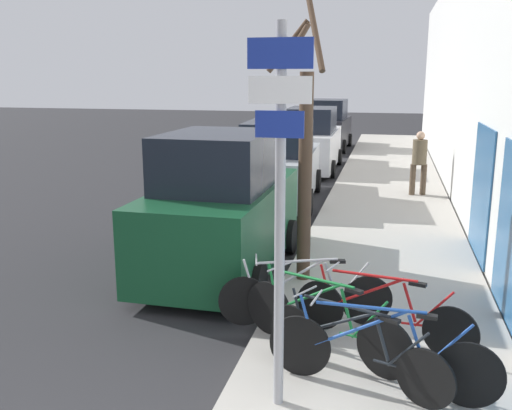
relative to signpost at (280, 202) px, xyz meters
name	(u,v)px	position (x,y,z in m)	size (l,w,h in m)	color
ground_plane	(281,213)	(-1.61, 8.56, -2.24)	(80.00, 80.00, 0.00)	#28282B
sidewalk_curb	(388,193)	(0.99, 11.36, -2.16)	(3.20, 32.00, 0.15)	#ADA89E
building_facade	(461,81)	(2.74, 11.27, 0.99)	(0.23, 32.00, 6.50)	silver
signpost	(280,202)	(0.00, 0.00, 0.00)	(0.59, 0.12, 3.71)	#939399
bicycle_0	(380,355)	(0.99, 0.48, -1.68)	(2.42, 0.50, 0.95)	black
bicycle_1	(354,348)	(0.70, 0.64, -1.72)	(2.03, 1.09, 0.86)	black
bicycle_2	(322,322)	(0.31, 1.14, -1.68)	(2.09, 1.15, 0.96)	black
bicycle_3	(382,314)	(0.98, 1.59, -1.70)	(2.21, 0.76, 0.90)	black
bicycle_4	(306,297)	(-0.01, 1.90, -1.69)	(2.24, 0.68, 0.93)	black
parked_car_0	(221,210)	(-1.80, 4.07, -1.13)	(2.14, 4.30, 2.46)	#144728
parked_car_1	(279,165)	(-1.92, 9.89, -1.23)	(2.25, 4.82, 2.20)	#B2B7BC
parked_car_2	(311,142)	(-1.79, 15.32, -1.21)	(2.03, 4.80, 2.26)	silver
parked_car_3	(328,127)	(-1.87, 21.43, -1.20)	(2.06, 4.35, 2.30)	black
pedestrian_near	(419,158)	(1.77, 10.98, -1.08)	(0.45, 0.39, 1.75)	#4C3D2D
street_tree	(304,161)	(-0.31, 3.62, -0.15)	(1.00, 0.96, 4.39)	#4C3828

